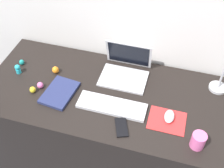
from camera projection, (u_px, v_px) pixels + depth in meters
ground_plane at (109, 155)px, 2.31m from camera, size 6.00×6.00×0.00m
back_wall at (125, 44)px, 1.98m from camera, size 2.78×0.05×1.66m
desk at (109, 128)px, 2.04m from camera, size 1.58×0.70×0.74m
laptop at (126, 68)px, 1.86m from camera, size 0.30×0.26×0.21m
keyboard at (112, 106)px, 1.70m from camera, size 0.41×0.13×0.02m
mousepad at (167, 120)px, 1.63m from camera, size 0.21×0.17×0.00m
mouse at (169, 116)px, 1.63m from camera, size 0.06×0.10×0.03m
cell_phone at (121, 127)px, 1.59m from camera, size 0.11×0.14×0.01m
notebook_pad at (60, 92)px, 1.77m from camera, size 0.19×0.26×0.02m
coffee_mug at (198, 141)px, 1.49m from camera, size 0.08×0.08×0.09m
toy_figurine_teal at (22, 62)px, 1.95m from camera, size 0.03×0.03×0.04m
toy_figurine_orange at (55, 70)px, 1.89m from camera, size 0.04×0.04×0.05m
toy_figurine_pink at (40, 85)px, 1.80m from camera, size 0.04×0.04×0.04m
toy_figurine_yellow at (33, 90)px, 1.77m from camera, size 0.04×0.04×0.04m
toy_figurine_cyan at (18, 69)px, 1.88m from camera, size 0.04×0.04×0.07m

